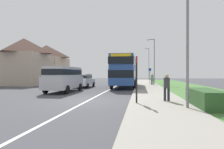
# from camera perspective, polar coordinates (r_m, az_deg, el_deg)

# --- Properties ---
(ground_plane) EXTENTS (120.00, 120.00, 0.00)m
(ground_plane) POSITION_cam_1_polar(r_m,az_deg,el_deg) (11.55, -7.51, -8.08)
(ground_plane) COLOR #424247
(lane_marking_centre) EXTENTS (0.14, 60.00, 0.01)m
(lane_marking_centre) POSITION_cam_1_polar(r_m,az_deg,el_deg) (19.32, -0.91, -4.72)
(lane_marking_centre) COLOR silver
(lane_marking_centre) RESTS_ON ground_plane
(pavement_near_side) EXTENTS (3.20, 68.00, 0.12)m
(pavement_near_side) POSITION_cam_1_polar(r_m,az_deg,el_deg) (17.09, 12.03, -5.18)
(pavement_near_side) COLOR gray
(pavement_near_side) RESTS_ON ground_plane
(grass_verge_seaward) EXTENTS (6.00, 68.00, 0.08)m
(grass_verge_seaward) POSITION_cam_1_polar(r_m,az_deg,el_deg) (17.88, 25.98, -5.03)
(grass_verge_seaward) COLOR #477538
(grass_verge_seaward) RESTS_ON ground_plane
(roadside_hedge) EXTENTS (1.10, 3.11, 0.90)m
(roadside_hedge) POSITION_cam_1_polar(r_m,az_deg,el_deg) (10.02, 26.92, -6.77)
(roadside_hedge) COLOR #2D5128
(roadside_hedge) RESTS_ON ground_plane
(double_decker_bus) EXTENTS (2.80, 10.01, 3.70)m
(double_decker_bus) POSITION_cam_1_polar(r_m,az_deg,el_deg) (22.88, 3.97, 1.40)
(double_decker_bus) COLOR #284C93
(double_decker_bus) RESTS_ON ground_plane
(parked_van_silver) EXTENTS (2.11, 5.25, 2.29)m
(parked_van_silver) POSITION_cam_1_polar(r_m,az_deg,el_deg) (17.45, -14.56, -0.80)
(parked_van_silver) COLOR #B7B7BC
(parked_van_silver) RESTS_ON ground_plane
(parked_car_white) EXTENTS (1.98, 4.46, 1.65)m
(parked_car_white) POSITION_cam_1_polar(r_m,az_deg,el_deg) (22.90, -8.83, -1.68)
(parked_car_white) COLOR silver
(parked_car_white) RESTS_ON ground_plane
(pedestrian_at_stop) EXTENTS (0.34, 0.34, 1.67)m
(pedestrian_at_stop) POSITION_cam_1_polar(r_m,az_deg,el_deg) (10.94, 16.55, -3.41)
(pedestrian_at_stop) COLOR #23232D
(pedestrian_at_stop) RESTS_ON ground_plane
(pedestrian_walking_away) EXTENTS (0.34, 0.34, 1.67)m
(pedestrian_walking_away) POSITION_cam_1_polar(r_m,az_deg,el_deg) (27.18, 12.35, -1.25)
(pedestrian_walking_away) COLOR #23232D
(pedestrian_walking_away) RESTS_ON ground_plane
(bus_stop_sign) EXTENTS (0.09, 0.52, 2.60)m
(bus_stop_sign) POSITION_cam_1_polar(r_m,az_deg,el_deg) (9.86, 7.60, -0.51)
(bus_stop_sign) COLOR black
(bus_stop_sign) RESTS_ON ground_plane
(cycle_route_sign) EXTENTS (0.44, 0.08, 2.52)m
(cycle_route_sign) POSITION_cam_1_polar(r_m,az_deg,el_deg) (27.73, 11.62, -0.29)
(cycle_route_sign) COLOR slate
(cycle_route_sign) RESTS_ON ground_plane
(street_lamp_near) EXTENTS (1.14, 0.20, 6.87)m
(street_lamp_near) POSITION_cam_1_polar(r_m,az_deg,el_deg) (9.34, 21.63, 14.53)
(street_lamp_near) COLOR slate
(street_lamp_near) RESTS_ON ground_plane
(street_lamp_mid) EXTENTS (1.14, 0.20, 6.90)m
(street_lamp_mid) POSITION_cam_1_polar(r_m,az_deg,el_deg) (28.56, 12.72, 4.88)
(street_lamp_mid) COLOR slate
(street_lamp_mid) RESTS_ON ground_plane
(street_lamp_far) EXTENTS (1.14, 0.20, 8.07)m
(street_lamp_far) POSITION_cam_1_polar(r_m,az_deg,el_deg) (47.32, 11.20, 3.75)
(street_lamp_far) COLOR slate
(street_lamp_far) RESTS_ON ground_plane
(house_terrace_far_side) EXTENTS (6.55, 13.20, 7.00)m
(house_terrace_far_side) POSITION_cam_1_polar(r_m,az_deg,el_deg) (33.46, -22.37, 3.33)
(house_terrace_far_side) COLOR tan
(house_terrace_far_side) RESTS_ON ground_plane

